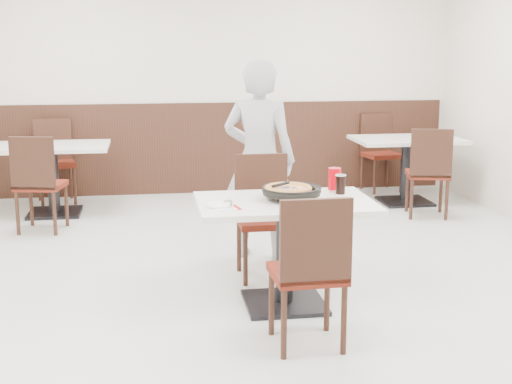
{
  "coord_description": "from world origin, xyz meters",
  "views": [
    {
      "loc": [
        -0.72,
        -5.12,
        1.8
      ],
      "look_at": [
        0.02,
        -0.3,
        0.78
      ],
      "focal_mm": 50.0,
      "sensor_mm": 36.0,
      "label": 1
    }
  ],
  "objects": [
    {
      "name": "bg_table_right",
      "position": [
        2.19,
        2.55,
        0.38
      ],
      "size": [
        1.28,
        0.93,
        0.75
      ],
      "primitive_type": null,
      "rotation": [
        0.0,
        0.0,
        -0.11
      ],
      "color": "white",
      "rests_on": "floor"
    },
    {
      "name": "floor",
      "position": [
        0.0,
        0.0,
        0.0
      ],
      "size": [
        7.0,
        7.0,
        0.0
      ],
      "primitive_type": "plane",
      "color": "#AFAEA9",
      "rests_on": "ground"
    },
    {
      "name": "bg_chair_left_far",
      "position": [
        -1.77,
        3.16,
        0.47
      ],
      "size": [
        0.5,
        0.5,
        0.95
      ],
      "primitive_type": null,
      "rotation": [
        0.0,
        0.0,
        3.36
      ],
      "color": "black",
      "rests_on": "floor"
    },
    {
      "name": "wainscot_back",
      "position": [
        0.0,
        3.48,
        0.55
      ],
      "size": [
        5.9,
        0.03,
        1.1
      ],
      "primitive_type": "cube",
      "color": "black",
      "rests_on": "floor"
    },
    {
      "name": "trivet",
      "position": [
        0.2,
        -0.45,
        0.77
      ],
      "size": [
        0.13,
        0.13,
        0.04
      ],
      "primitive_type": "cylinder",
      "rotation": [
        0.0,
        0.0,
        0.05
      ],
      "color": "black",
      "rests_on": "main_table"
    },
    {
      "name": "napkin",
      "position": [
        -0.23,
        -0.62,
        0.75
      ],
      "size": [
        0.17,
        0.17,
        0.0
      ],
      "primitive_type": "cube",
      "rotation": [
        0.0,
        0.0,
        0.19
      ],
      "color": "white",
      "rests_on": "main_table"
    },
    {
      "name": "chair_far",
      "position": [
        0.16,
        0.16,
        0.47
      ],
      "size": [
        0.42,
        0.42,
        0.95
      ],
      "primitive_type": null,
      "rotation": [
        0.0,
        0.0,
        3.15
      ],
      "color": "black",
      "rests_on": "floor"
    },
    {
      "name": "wall_back",
      "position": [
        0.0,
        3.5,
        1.4
      ],
      "size": [
        6.0,
        0.04,
        2.8
      ],
      "primitive_type": "cube",
      "color": "beige",
      "rests_on": "floor"
    },
    {
      "name": "red_cup",
      "position": [
        0.62,
        -0.14,
        0.83
      ],
      "size": [
        0.1,
        0.1,
        0.16
      ],
      "primitive_type": "cylinder",
      "rotation": [
        0.0,
        0.0,
        0.05
      ],
      "color": "#C1000B",
      "rests_on": "main_table"
    },
    {
      "name": "main_table",
      "position": [
        0.2,
        -0.46,
        0.38
      ],
      "size": [
        1.24,
        0.86,
        0.75
      ],
      "primitive_type": null,
      "rotation": [
        0.0,
        0.0,
        0.05
      ],
      "color": "white",
      "rests_on": "floor"
    },
    {
      "name": "bg_chair_right_far",
      "position": [
        2.14,
        3.25,
        0.47
      ],
      "size": [
        0.48,
        0.48,
        0.95
      ],
      "primitive_type": null,
      "rotation": [
        0.0,
        0.0,
        3.29
      ],
      "color": "black",
      "rests_on": "floor"
    },
    {
      "name": "bg_chair_left_near",
      "position": [
        -1.76,
        1.89,
        0.47
      ],
      "size": [
        0.5,
        0.5,
        0.95
      ],
      "primitive_type": null,
      "rotation": [
        0.0,
        0.0,
        -0.21
      ],
      "color": "black",
      "rests_on": "floor"
    },
    {
      "name": "fork",
      "position": [
        -0.19,
        -0.58,
        0.77
      ],
      "size": [
        0.04,
        0.16,
        0.0
      ],
      "primitive_type": "cube",
      "rotation": [
        0.0,
        0.0,
        -0.16
      ],
      "color": "silver",
      "rests_on": "side_plate"
    },
    {
      "name": "bg_chair_right_near",
      "position": [
        2.19,
        1.9,
        0.47
      ],
      "size": [
        0.51,
        0.51,
        0.95
      ],
      "primitive_type": null,
      "rotation": [
        0.0,
        0.0,
        -0.24
      ],
      "color": "black",
      "rests_on": "floor"
    },
    {
      "name": "side_plate",
      "position": [
        -0.26,
        -0.57,
        0.76
      ],
      "size": [
        0.19,
        0.19,
        0.01
      ],
      "primitive_type": "cylinder",
      "rotation": [
        0.0,
        0.0,
        0.05
      ],
      "color": "white",
      "rests_on": "napkin"
    },
    {
      "name": "cola_glass",
      "position": [
        0.63,
        -0.3,
        0.81
      ],
      "size": [
        0.07,
        0.07,
        0.13
      ],
      "primitive_type": "cylinder",
      "rotation": [
        0.0,
        0.0,
        0.05
      ],
      "color": "black",
      "rests_on": "main_table"
    },
    {
      "name": "pizza_server",
      "position": [
        0.2,
        -0.51,
        0.84
      ],
      "size": [
        0.09,
        0.1,
        0.0
      ],
      "primitive_type": "cube",
      "rotation": [
        0.0,
        0.0,
        0.23
      ],
      "color": "silver",
      "rests_on": "pizza"
    },
    {
      "name": "bg_table_left",
      "position": [
        -1.73,
        2.59,
        0.38
      ],
      "size": [
        1.22,
        0.83,
        0.75
      ],
      "primitive_type": null,
      "rotation": [
        0.0,
        0.0,
        -0.02
      ],
      "color": "white",
      "rests_on": "floor"
    },
    {
      "name": "pizza_pan",
      "position": [
        0.25,
        -0.43,
        0.79
      ],
      "size": [
        0.41,
        0.41,
        0.01
      ],
      "primitive_type": "cylinder",
      "rotation": [
        0.0,
        0.0,
        0.05
      ],
      "color": "black",
      "rests_on": "trivet"
    },
    {
      "name": "pizza",
      "position": [
        0.22,
        -0.44,
        0.81
      ],
      "size": [
        0.31,
        0.31,
        0.02
      ],
      "primitive_type": "cylinder",
      "rotation": [
        0.0,
        0.0,
        0.05
      ],
      "color": "tan",
      "rests_on": "pizza_pan"
    },
    {
      "name": "diner_person",
      "position": [
        0.2,
        0.71,
        0.84
      ],
      "size": [
        0.73,
        0.62,
        1.69
      ],
      "primitive_type": "imported",
      "rotation": [
        0.0,
        0.0,
        2.72
      ],
      "color": "silver",
      "rests_on": "floor"
    },
    {
      "name": "wall_front",
      "position": [
        0.0,
        -3.5,
        1.4
      ],
      "size": [
        6.0,
        0.04,
        2.8
      ],
      "primitive_type": "cube",
      "color": "beige",
      "rests_on": "floor"
    },
    {
      "name": "chair_near",
      "position": [
        0.2,
        -1.14,
        0.47
      ],
      "size": [
        0.43,
        0.43,
        0.95
      ],
      "primitive_type": null,
      "rotation": [
        0.0,
        0.0,
        0.03
      ],
      "color": "black",
      "rests_on": "floor"
    }
  ]
}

